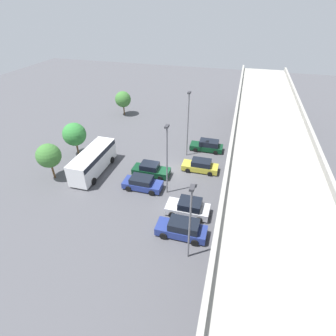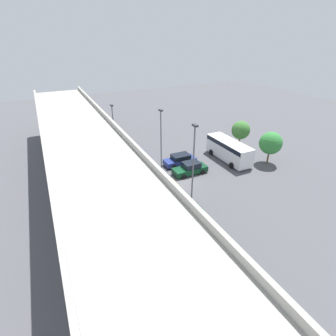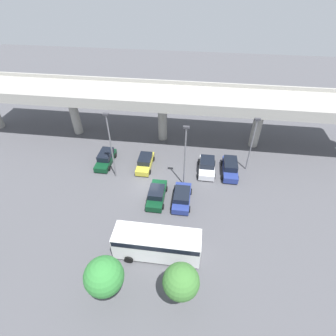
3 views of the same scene
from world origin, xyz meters
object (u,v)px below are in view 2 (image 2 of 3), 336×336
(lamp_post_near_aisle, at_px, (114,125))
(tree_front_right, at_px, (241,130))
(shuttle_bus, at_px, (229,149))
(parked_car_0, at_px, (180,214))
(lamp_post_by_overpass, at_px, (193,160))
(lamp_post_mid_lot, at_px, (161,136))
(parked_car_2, at_px, (190,168))
(parked_car_4, at_px, (134,160))
(tree_front_centre, at_px, (271,143))
(parked_car_3, at_px, (180,160))
(parked_car_5, at_px, (127,152))
(parked_car_1, at_px, (158,188))

(lamp_post_near_aisle, height_order, tree_front_right, lamp_post_near_aisle)
(shuttle_bus, bearing_deg, parked_car_0, 125.51)
(parked_car_0, bearing_deg, lamp_post_by_overpass, 39.52)
(tree_front_right, bearing_deg, lamp_post_mid_lot, 93.74)
(parked_car_2, bearing_deg, lamp_post_mid_lot, -44.82)
(parked_car_4, relative_size, tree_front_centre, 0.95)
(parked_car_0, relative_size, tree_front_right, 1.01)
(parked_car_3, height_order, lamp_post_near_aisle, lamp_post_near_aisle)
(tree_front_centre, bearing_deg, tree_front_right, 3.16)
(parked_car_3, xyz_separation_m, shuttle_bus, (-1.69, -7.14, 0.99))
(parked_car_5, relative_size, tree_front_right, 1.03)
(parked_car_2, distance_m, parked_car_4, 8.25)
(parked_car_5, height_order, lamp_post_mid_lot, lamp_post_mid_lot)
(parked_car_2, relative_size, parked_car_5, 0.98)
(parked_car_3, xyz_separation_m, parked_car_5, (5.75, 6.05, 0.09))
(shuttle_bus, xyz_separation_m, lamp_post_mid_lot, (1.64, 10.10, 3.14))
(parked_car_3, distance_m, lamp_post_near_aisle, 11.31)
(parked_car_0, bearing_deg, parked_car_5, 90.38)
(lamp_post_mid_lot, height_order, lamp_post_by_overpass, lamp_post_by_overpass)
(lamp_post_by_overpass, bearing_deg, parked_car_2, -29.10)
(shuttle_bus, bearing_deg, parked_car_4, 71.34)
(parked_car_3, xyz_separation_m, tree_front_centre, (-5.08, -11.59, 2.34))
(shuttle_bus, relative_size, tree_front_right, 1.74)
(parked_car_5, bearing_deg, parked_car_4, -89.27)
(parked_car_5, distance_m, lamp_post_mid_lot, 7.71)
(parked_car_3, bearing_deg, parked_car_0, 61.68)
(lamp_post_mid_lot, relative_size, tree_front_right, 1.81)
(shuttle_bus, distance_m, tree_front_centre, 5.76)
(parked_car_5, bearing_deg, tree_front_right, -15.72)
(tree_front_right, bearing_deg, shuttle_bus, 121.91)
(parked_car_3, relative_size, tree_front_right, 0.99)
(parked_car_4, relative_size, lamp_post_mid_lot, 0.53)
(parked_car_1, height_order, lamp_post_by_overpass, lamp_post_by_overpass)
(lamp_post_mid_lot, bearing_deg, parked_car_0, 164.82)
(parked_car_3, bearing_deg, lamp_post_near_aisle, -48.39)
(tree_front_centre, bearing_deg, parked_car_1, 91.36)
(parked_car_1, relative_size, lamp_post_near_aisle, 0.60)
(shuttle_bus, height_order, lamp_post_near_aisle, lamp_post_near_aisle)
(parked_car_2, distance_m, lamp_post_by_overpass, 8.14)
(tree_front_centre, bearing_deg, parked_car_4, 66.02)
(lamp_post_near_aisle, xyz_separation_m, tree_front_centre, (-13.06, -18.68, -1.41))
(shuttle_bus, relative_size, lamp_post_mid_lot, 0.96)
(parked_car_0, xyz_separation_m, tree_front_centre, (5.93, -17.53, 2.32))
(parked_car_0, xyz_separation_m, parked_car_3, (11.02, -5.94, -0.01))
(shuttle_bus, bearing_deg, parked_car_3, 76.68)
(parked_car_0, relative_size, lamp_post_by_overpass, 0.52)
(parked_car_1, relative_size, lamp_post_by_overpass, 0.51)
(lamp_post_near_aisle, xyz_separation_m, lamp_post_mid_lot, (-8.03, -4.13, 0.38))
(tree_front_right, bearing_deg, parked_car_0, 124.67)
(parked_car_4, bearing_deg, parked_car_0, -89.69)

